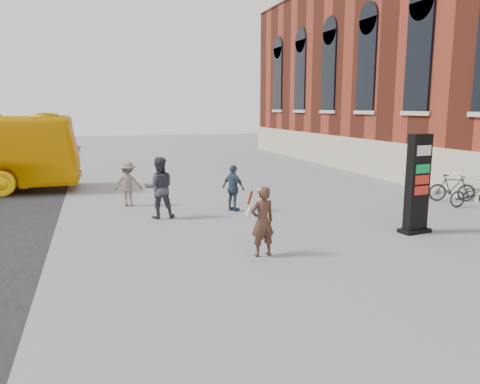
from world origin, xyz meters
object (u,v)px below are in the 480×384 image
object	(u,v)px
pedestrian_b	(128,184)
pedestrian_c	(233,188)
bike_7	(452,188)
bike_6	(472,194)
woman	(262,220)
info_pylon	(417,184)
pedestrian_a	(159,188)

from	to	relation	value
pedestrian_b	pedestrian_c	bearing A→B (deg)	165.68
bike_7	bike_6	bearing A→B (deg)	-156.65
woman	pedestrian_c	distance (m)	4.82
info_pylon	bike_6	xyz separation A→B (m)	(4.10, 2.31, -0.90)
pedestrian_b	bike_6	bearing A→B (deg)	177.82
info_pylon	bike_7	world-z (taller)	info_pylon
pedestrian_c	pedestrian_a	bearing A→B (deg)	63.69
info_pylon	bike_6	size ratio (longest dim) A/B	1.58
pedestrian_b	bike_7	bearing A→B (deg)	-177.69
pedestrian_b	bike_7	distance (m)	11.69
pedestrian_c	bike_6	distance (m)	8.29
woman	pedestrian_a	distance (m)	4.84
pedestrian_b	bike_6	world-z (taller)	pedestrian_b
pedestrian_a	bike_6	bearing A→B (deg)	174.93
woman	bike_6	size ratio (longest dim) A/B	0.95
pedestrian_c	pedestrian_b	bearing A→B (deg)	27.78
woman	pedestrian_b	distance (m)	7.13
pedestrian_a	bike_6	distance (m)	10.68
woman	pedestrian_c	bearing A→B (deg)	-107.75
pedestrian_c	bike_6	xyz separation A→B (m)	(8.10, -1.77, -0.32)
info_pylon	pedestrian_c	size ratio (longest dim) A/B	1.76
pedestrian_b	pedestrian_a	bearing A→B (deg)	126.27
bike_6	bike_7	size ratio (longest dim) A/B	1.04
pedestrian_b	bike_7	world-z (taller)	pedestrian_b
woman	pedestrian_b	bearing A→B (deg)	-78.23
info_pylon	woman	distance (m)	4.79
pedestrian_a	pedestrian_c	world-z (taller)	pedestrian_a
pedestrian_a	woman	bearing A→B (deg)	114.30
info_pylon	bike_6	bearing A→B (deg)	21.22
woman	bike_7	world-z (taller)	woman
bike_6	pedestrian_c	bearing A→B (deg)	82.46
pedestrian_a	bike_6	size ratio (longest dim) A/B	1.11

